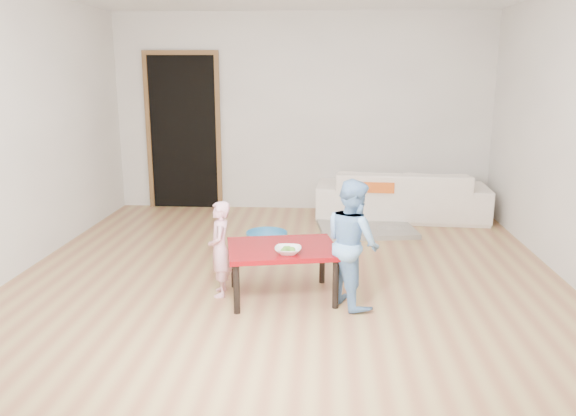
# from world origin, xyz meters

# --- Properties ---
(floor) EXTENTS (5.00, 5.00, 0.01)m
(floor) POSITION_xyz_m (0.00, 0.00, 0.00)
(floor) COLOR #9E6644
(floor) RESTS_ON ground
(back_wall) EXTENTS (5.00, 0.02, 2.60)m
(back_wall) POSITION_xyz_m (0.00, 2.50, 1.30)
(back_wall) COLOR silver
(back_wall) RESTS_ON floor
(left_wall) EXTENTS (0.02, 5.00, 2.60)m
(left_wall) POSITION_xyz_m (-2.50, 0.00, 1.30)
(left_wall) COLOR silver
(left_wall) RESTS_ON floor
(right_wall) EXTENTS (0.02, 5.00, 2.60)m
(right_wall) POSITION_xyz_m (2.50, 0.00, 1.30)
(right_wall) COLOR silver
(right_wall) RESTS_ON floor
(doorway) EXTENTS (1.02, 0.08, 2.11)m
(doorway) POSITION_xyz_m (-1.60, 2.48, 1.02)
(doorway) COLOR brown
(doorway) RESTS_ON back_wall
(sofa) EXTENTS (2.18, 0.95, 0.62)m
(sofa) POSITION_xyz_m (1.30, 2.05, 0.31)
(sofa) COLOR white
(sofa) RESTS_ON floor
(cushion) EXTENTS (0.51, 0.46, 0.13)m
(cushion) POSITION_xyz_m (0.93, 1.84, 0.47)
(cushion) COLOR orange
(cushion) RESTS_ON sofa
(red_table) EXTENTS (0.99, 0.82, 0.44)m
(red_table) POSITION_xyz_m (-0.02, -0.68, 0.22)
(red_table) COLOR maroon
(red_table) RESTS_ON floor
(bowl) EXTENTS (0.21, 0.21, 0.05)m
(bowl) POSITION_xyz_m (0.04, -0.85, 0.47)
(bowl) COLOR white
(bowl) RESTS_ON red_table
(broccoli) EXTENTS (0.12, 0.12, 0.06)m
(broccoli) POSITION_xyz_m (0.04, -0.85, 0.47)
(broccoli) COLOR #2D5919
(broccoli) RESTS_ON red_table
(child_pink) EXTENTS (0.24, 0.32, 0.80)m
(child_pink) POSITION_xyz_m (-0.54, -0.66, 0.40)
(child_pink) COLOR #E46888
(child_pink) RESTS_ON floor
(child_blue) EXTENTS (0.59, 0.63, 1.03)m
(child_blue) POSITION_xyz_m (0.55, -0.77, 0.51)
(child_blue) COLOR #6391E6
(child_blue) RESTS_ON floor
(basin) EXTENTS (0.45, 0.45, 0.14)m
(basin) POSITION_xyz_m (-0.30, 0.77, 0.07)
(basin) COLOR teal
(basin) RESTS_ON floor
(blanket) EXTENTS (1.20, 1.05, 0.05)m
(blanket) POSITION_xyz_m (0.81, 1.44, 0.03)
(blanket) COLOR #A69F93
(blanket) RESTS_ON floor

